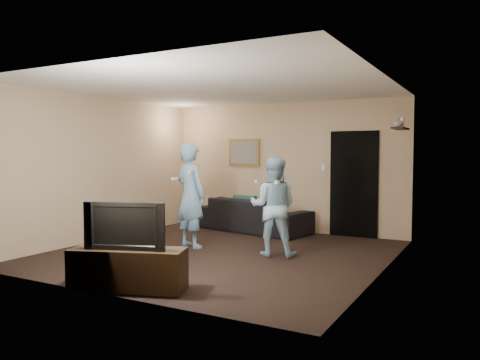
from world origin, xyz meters
The scene contains 19 objects.
ground centered at (0.00, 0.00, 0.00)m, with size 5.00×5.00×0.00m, color black.
ceiling centered at (0.00, 0.00, 2.60)m, with size 5.00×5.00×0.04m, color silver.
wall_back centered at (0.00, 2.50, 1.30)m, with size 5.00×0.04×2.60m, color tan.
wall_front centered at (0.00, -2.50, 1.30)m, with size 5.00×0.04×2.60m, color tan.
wall_left centered at (-2.50, 0.00, 1.30)m, with size 0.04×5.00×2.60m, color tan.
wall_right centered at (2.50, 0.00, 1.30)m, with size 0.04×5.00×2.60m, color tan.
sofa centered at (-0.46, 2.09, 0.34)m, with size 2.31×0.90×0.67m, color black.
throw_pillow centered at (-0.68, 2.09, 0.48)m, with size 0.48×0.15×0.48m, color #184A43.
painting_frame centered at (-0.90, 2.48, 1.60)m, with size 0.72×0.05×0.57m, color olive.
painting_canvas centered at (-0.90, 2.45, 1.60)m, with size 0.62×0.01×0.47m, color slate.
doorway centered at (1.45, 2.47, 1.00)m, with size 0.90×0.06×2.00m, color black.
light_switch centered at (0.85, 2.48, 1.30)m, with size 0.08×0.02×0.12m, color silver.
wall_shelf centered at (2.39, 1.80, 1.99)m, with size 0.20×0.60×0.03m, color black.
shelf_vase centered at (2.39, 1.62, 2.08)m, with size 0.15×0.15×0.16m, color #9D9DA1.
shelf_figurine centered at (2.39, 1.99, 2.09)m, with size 0.06×0.06×0.18m, color silver.
tv_console centered at (0.11, -2.25, 0.25)m, with size 1.32×0.43×0.47m, color black.
television centered at (0.11, -2.25, 0.76)m, with size 0.95×0.12×0.55m, color black.
wii_player_left centered at (-0.68, 0.15, 0.87)m, with size 0.73×0.59×1.75m.
wii_player_right centered at (0.80, 0.23, 0.76)m, with size 0.87×0.75×1.53m.
Camera 1 is at (3.78, -6.29, 1.58)m, focal length 35.00 mm.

